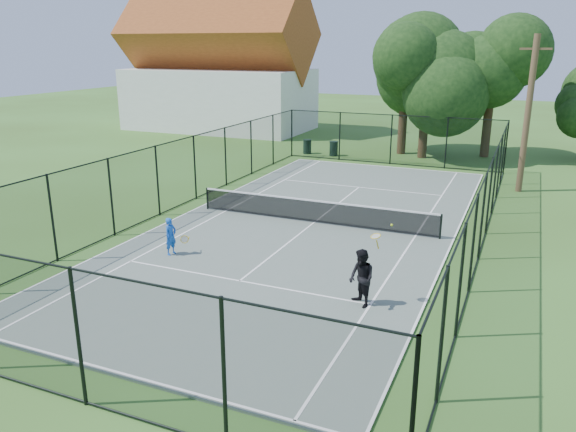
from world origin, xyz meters
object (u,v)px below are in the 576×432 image
at_px(trash_bin_right, 334,148).
at_px(utility_pole, 528,114).
at_px(player_blue, 171,236).
at_px(tennis_net, 314,210).
at_px(trash_bin_left, 307,147).
at_px(player_black, 361,278).

distance_m(trash_bin_right, utility_pole, 13.00).
distance_m(utility_pole, player_blue, 18.09).
relative_size(tennis_net, trash_bin_left, 10.71).
height_order(tennis_net, player_black, player_black).
height_order(tennis_net, trash_bin_right, tennis_net).
bearing_deg(player_blue, player_black, -10.07).
distance_m(tennis_net, utility_pole, 12.11).
distance_m(tennis_net, trash_bin_right, 14.74).
bearing_deg(player_black, player_blue, 169.93).
relative_size(utility_pole, player_black, 3.33).
distance_m(trash_bin_right, player_black, 22.17).
bearing_deg(trash_bin_left, tennis_net, -67.47).
distance_m(trash_bin_right, player_blue, 19.48).
bearing_deg(trash_bin_right, player_blue, -87.68).
height_order(tennis_net, player_blue, player_blue).
height_order(utility_pole, player_black, utility_pole).
height_order(trash_bin_left, utility_pole, utility_pole).
bearing_deg(trash_bin_left, player_blue, -82.26).
xyz_separation_m(utility_pole, player_black, (-3.57, -15.54, -2.92)).
relative_size(trash_bin_left, player_black, 0.42).
relative_size(trash_bin_left, utility_pole, 0.13).
bearing_deg(tennis_net, trash_bin_left, 112.53).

